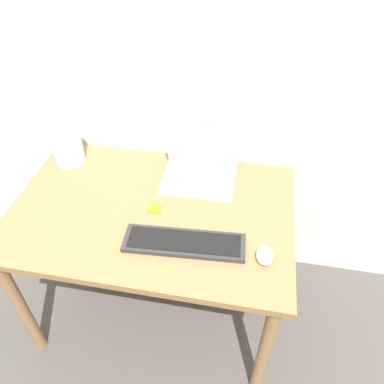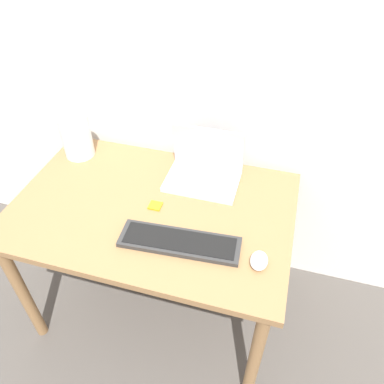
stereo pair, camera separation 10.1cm
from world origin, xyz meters
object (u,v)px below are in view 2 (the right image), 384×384
at_px(mouse, 259,261).
at_px(vase, 75,128).
at_px(mp3_player, 155,206).
at_px(laptop, 204,169).
at_px(keyboard, 180,242).

relative_size(mouse, vase, 0.30).
height_order(vase, mp3_player, vase).
relative_size(vase, mp3_player, 5.79).
bearing_deg(mp3_player, mouse, -20.92).
height_order(mouse, vase, vase).
bearing_deg(vase, mouse, -24.30).
relative_size(laptop, mp3_player, 6.12).
distance_m(keyboard, vase, 0.76).
height_order(laptop, keyboard, laptop).
bearing_deg(laptop, mp3_player, -122.42).
xyz_separation_m(vase, mp3_player, (0.47, -0.24, -0.14)).
bearing_deg(mouse, mp3_player, 159.08).
relative_size(keyboard, mouse, 5.20).
xyz_separation_m(laptop, mouse, (0.30, -0.40, -0.04)).
bearing_deg(vase, mp3_player, -27.36).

